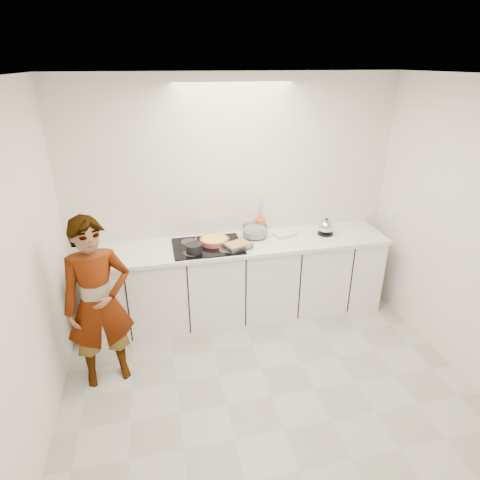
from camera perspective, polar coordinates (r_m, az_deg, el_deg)
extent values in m
cube|color=#B6B6AE|center=(3.78, 4.51, -21.31)|extent=(3.60, 3.20, 0.00)
cube|color=white|center=(2.66, 6.45, 22.11)|extent=(3.60, 3.20, 0.00)
cube|color=white|center=(4.43, -0.92, 5.86)|extent=(3.60, 0.00, 2.60)
cube|color=white|center=(1.87, 21.90, -26.25)|extent=(3.60, 0.00, 2.60)
cube|color=white|center=(3.03, -29.46, -6.56)|extent=(0.00, 3.20, 2.60)
cube|color=white|center=(4.93, 20.60, 3.41)|extent=(0.02, 0.15, 0.09)
cube|color=white|center=(4.50, -0.01, -5.94)|extent=(3.20, 0.58, 0.87)
cube|color=white|center=(4.29, -0.01, -0.67)|extent=(3.24, 0.64, 0.04)
cube|color=black|center=(4.20, -4.62, -0.88)|extent=(0.72, 0.54, 0.01)
cylinder|color=#A6503A|center=(4.25, -3.69, -0.06)|extent=(0.34, 0.34, 0.05)
cylinder|color=#F9D24E|center=(4.24, -3.70, 0.17)|extent=(0.30, 0.30, 0.01)
cylinder|color=black|center=(4.04, -6.57, -1.18)|extent=(0.19, 0.19, 0.09)
cylinder|color=silver|center=(4.04, -6.35, -0.51)|extent=(0.02, 0.07, 0.14)
cube|color=silver|center=(4.12, -0.35, -0.81)|extent=(0.32, 0.28, 0.05)
cube|color=gold|center=(4.12, -0.35, -0.58)|extent=(0.29, 0.25, 0.02)
cylinder|color=silver|center=(4.41, 2.13, 1.23)|extent=(0.33, 0.33, 0.13)
cylinder|color=white|center=(4.42, 2.13, 1.00)|extent=(0.28, 0.28, 0.06)
cube|color=white|center=(4.47, 6.34, 0.81)|extent=(0.27, 0.23, 0.04)
cylinder|color=black|center=(4.59, 12.04, 0.90)|extent=(0.21, 0.21, 0.02)
sphere|color=silver|center=(4.56, 12.13, 1.85)|extent=(0.20, 0.20, 0.17)
sphere|color=black|center=(4.52, 12.23, 2.92)|extent=(0.04, 0.04, 0.03)
cylinder|color=#F5571B|center=(4.54, 2.94, 2.13)|extent=(0.14, 0.14, 0.16)
imported|color=white|center=(3.67, -19.46, -8.56)|extent=(0.64, 0.49, 1.58)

